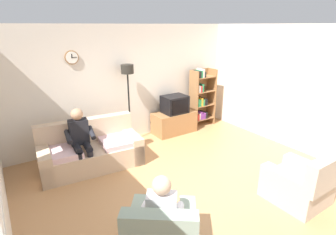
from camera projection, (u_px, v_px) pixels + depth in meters
The scene contains 11 objects.
ground_plane at pixel (196, 186), 4.67m from camera, with size 12.00×12.00×0.00m, color #B27F51.
back_wall_assembly at pixel (127, 84), 6.32m from camera, with size 6.20×0.17×2.70m.
right_wall at pixel (302, 90), 5.72m from camera, with size 0.12×5.80×2.70m, color silver.
couch at pixel (91, 152), 5.24m from camera, with size 1.97×1.04×0.90m.
tv_stand at pixel (174, 122), 6.92m from camera, with size 1.10×0.56×0.55m.
tv at pixel (175, 104), 6.73m from camera, with size 0.60×0.49×0.44m.
bookshelf at pixel (201, 98), 7.29m from camera, with size 0.68×0.36×1.59m.
floor_lamp at pixel (128, 82), 5.98m from camera, with size 0.28×0.28×1.85m.
armchair_near_bookshelf at pixel (299, 185), 4.19m from camera, with size 0.80×0.88×0.90m.
person_on_couch at pixel (80, 138), 4.92m from camera, with size 0.54×0.56×1.24m.
person_in_left_armchair at pixel (162, 211), 3.13m from camera, with size 0.62×0.64×1.12m.
Camera 1 is at (-2.63, -3.07, 2.68)m, focal length 28.45 mm.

